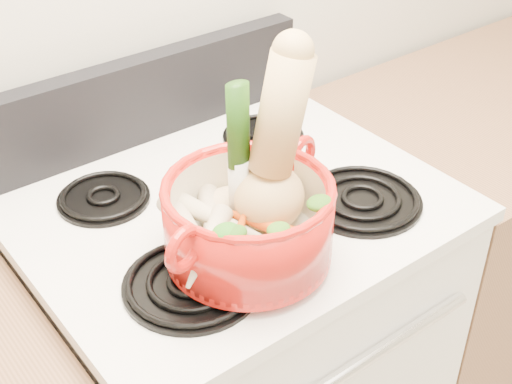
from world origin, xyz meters
TOP-DOWN VIEW (x-y plane):
  - stove_body at (0.00, 1.40)m, footprint 0.76×0.65m
  - cooktop at (0.00, 1.40)m, footprint 0.78×0.67m
  - control_backsplash at (0.00, 1.70)m, footprint 0.76×0.05m
  - oven_handle at (0.00, 1.06)m, footprint 0.60×0.02m
  - burner_front_left at (-0.19, 1.24)m, footprint 0.22×0.22m
  - burner_front_right at (0.19, 1.24)m, footprint 0.22×0.22m
  - burner_back_left at (-0.19, 1.54)m, footprint 0.17×0.17m
  - burner_back_right at (0.19, 1.54)m, footprint 0.17×0.17m
  - dutch_oven at (-0.08, 1.23)m, footprint 0.34×0.34m
  - pot_handle_left at (-0.23, 1.19)m, footprint 0.08×0.04m
  - pot_handle_right at (0.07, 1.28)m, footprint 0.08×0.04m
  - squash at (-0.02, 1.25)m, footprint 0.20×0.15m
  - leek at (-0.06, 1.29)m, footprint 0.04×0.04m
  - ginger at (-0.06, 1.32)m, footprint 0.08×0.06m
  - parsnip_0 at (-0.13, 1.27)m, footprint 0.14×0.19m
  - parsnip_1 at (-0.16, 1.26)m, footprint 0.07×0.21m
  - parsnip_2 at (-0.11, 1.27)m, footprint 0.12×0.19m
  - parsnip_3 at (-0.17, 1.23)m, footprint 0.16×0.13m
  - carrot_0 at (-0.11, 1.18)m, footprint 0.04×0.15m
  - carrot_1 at (-0.14, 1.20)m, footprint 0.09×0.13m
  - carrot_2 at (-0.06, 1.21)m, footprint 0.11×0.18m
  - carrot_3 at (-0.13, 1.20)m, footprint 0.13×0.12m

SIDE VIEW (x-z plane):
  - stove_body at x=0.00m, z-range 0.00..0.92m
  - oven_handle at x=0.00m, z-range 0.77..0.79m
  - cooktop at x=0.00m, z-range 0.92..0.95m
  - burner_front_left at x=-0.19m, z-range 0.95..0.97m
  - burner_front_right at x=0.19m, z-range 0.95..0.97m
  - burner_back_left at x=-0.19m, z-range 0.95..0.97m
  - burner_back_right at x=0.19m, z-range 0.95..0.97m
  - carrot_0 at x=-0.11m, z-range 0.99..1.03m
  - parsnip_0 at x=-0.13m, z-range 0.99..1.04m
  - carrot_1 at x=-0.14m, z-range 1.00..1.04m
  - ginger at x=-0.06m, z-range 1.00..1.04m
  - carrot_2 at x=-0.06m, z-range 1.00..1.05m
  - parsnip_1 at x=-0.16m, z-range 0.99..1.06m
  - parsnip_2 at x=-0.11m, z-range 1.00..1.06m
  - parsnip_3 at x=-0.17m, z-range 1.01..1.06m
  - carrot_3 at x=-0.13m, z-range 1.01..1.06m
  - dutch_oven at x=-0.08m, z-range 0.97..1.10m
  - control_backsplash at x=0.00m, z-range 0.95..1.13m
  - pot_handle_left at x=-0.23m, z-range 1.04..1.12m
  - pot_handle_right at x=0.07m, z-range 1.04..1.12m
  - leek at x=-0.06m, z-range 1.00..1.26m
  - squash at x=-0.02m, z-range 0.99..1.31m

